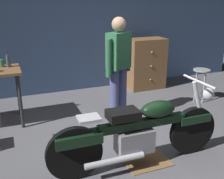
% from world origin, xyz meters
% --- Properties ---
extents(ground_plane, '(12.00, 12.00, 0.00)m').
position_xyz_m(ground_plane, '(0.00, 0.00, 0.00)').
color(ground_plane, slate).
extents(back_wall, '(8.00, 0.12, 3.10)m').
position_xyz_m(back_wall, '(0.00, 2.80, 1.55)').
color(back_wall, '#384C70').
rests_on(back_wall, ground_plane).
extents(motorcycle, '(2.19, 0.60, 1.00)m').
position_xyz_m(motorcycle, '(-0.07, -0.29, 0.45)').
color(motorcycle, black).
rests_on(motorcycle, ground_plane).
extents(person_standing, '(0.51, 0.37, 1.67)m').
position_xyz_m(person_standing, '(0.21, 1.01, 0.93)').
color(person_standing, '#555B97').
rests_on(person_standing, ground_plane).
extents(shop_stool, '(0.32, 0.32, 0.64)m').
position_xyz_m(shop_stool, '(2.00, 1.18, 0.50)').
color(shop_stool, '#B2B2B7').
rests_on(shop_stool, ground_plane).
extents(wooden_dresser, '(0.80, 0.47, 1.10)m').
position_xyz_m(wooden_dresser, '(1.42, 2.30, 0.55)').
color(wooden_dresser, brown).
rests_on(wooden_dresser, ground_plane).
extents(drip_tray, '(0.56, 0.40, 0.01)m').
position_xyz_m(drip_tray, '(0.05, -0.29, 0.01)').
color(drip_tray, olive).
rests_on(drip_tray, ground_plane).
extents(mug_green_speckled, '(0.11, 0.08, 0.11)m').
position_xyz_m(mug_green_speckled, '(-1.50, 1.70, 0.96)').
color(mug_green_speckled, '#3D7F4C').
rests_on(mug_green_speckled, workbench).
extents(bottle, '(0.06, 0.06, 0.24)m').
position_xyz_m(bottle, '(-1.40, 1.65, 1.00)').
color(bottle, '#3F4C59').
rests_on(bottle, workbench).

